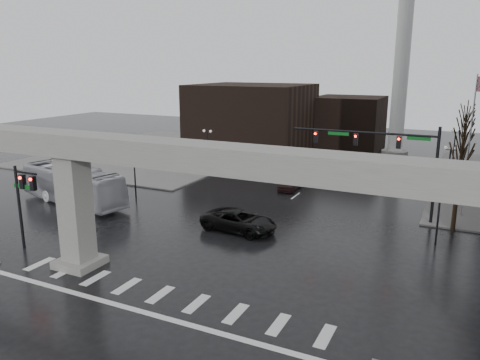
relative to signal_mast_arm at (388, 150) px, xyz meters
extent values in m
plane|color=black|center=(-8.99, -18.80, -5.83)|extent=(160.00, 160.00, 0.00)
cube|color=slate|center=(-34.99, 17.20, -5.75)|extent=(28.00, 36.00, 0.15)
cube|color=gray|center=(-8.99, -18.80, 2.17)|extent=(48.00, 2.20, 1.40)
cube|color=gray|center=(-15.99, -18.80, -2.18)|extent=(1.60, 1.60, 7.30)
cube|color=gray|center=(-15.99, -18.80, -5.58)|extent=(2.60, 2.60, 0.50)
cube|color=black|center=(-22.99, 23.20, -0.83)|extent=(16.00, 14.00, 10.00)
cube|color=black|center=(-10.99, 33.20, -1.83)|extent=(10.00, 10.00, 8.00)
cylinder|color=silver|center=(-2.99, 27.20, 9.17)|extent=(2.00, 2.00, 30.00)
cylinder|color=gray|center=(-2.99, 27.20, -5.23)|extent=(3.60, 3.60, 1.20)
cylinder|color=black|center=(3.81, 0.00, -1.83)|extent=(0.24, 0.24, 8.00)
cylinder|color=black|center=(-2.19, 0.00, 1.37)|extent=(12.00, 0.18, 0.18)
cube|color=black|center=(0.81, 0.00, 0.72)|extent=(0.35, 0.30, 1.00)
cube|color=black|center=(-2.69, 0.00, 0.72)|extent=(0.35, 0.30, 1.00)
cube|color=black|center=(-6.19, 0.00, 0.72)|extent=(0.35, 0.30, 1.00)
sphere|color=#FF0C05|center=(0.81, -0.18, 1.02)|extent=(0.20, 0.20, 0.20)
cube|color=#0C5A1B|center=(2.31, 0.00, 1.17)|extent=(1.80, 0.05, 0.35)
cube|color=#0C5A1B|center=(-4.19, 0.00, 1.17)|extent=(1.80, 0.05, 0.35)
cylinder|color=black|center=(-21.79, -18.30, -2.83)|extent=(0.20, 0.20, 6.00)
cylinder|color=black|center=(-20.79, -18.30, -0.23)|extent=(2.00, 0.14, 0.14)
cube|color=black|center=(-21.19, -18.30, -0.88)|extent=(0.35, 0.30, 1.00)
cube|color=black|center=(-20.19, -18.30, -0.88)|extent=(0.35, 0.30, 1.00)
cube|color=#0C5A1B|center=(-21.29, -18.30, -1.23)|extent=(1.60, 0.05, 0.30)
cylinder|color=silver|center=(6.01, 3.20, 0.17)|extent=(0.12, 0.12, 12.00)
cylinder|color=black|center=(4.51, -4.80, -3.43)|extent=(0.14, 0.14, 4.80)
cube|color=black|center=(4.51, -4.80, -1.08)|extent=(0.90, 0.06, 0.06)
sphere|color=silver|center=(4.06, -4.80, -0.88)|extent=(0.32, 0.32, 0.32)
sphere|color=silver|center=(4.96, -4.80, -0.88)|extent=(0.32, 0.32, 0.32)
cylinder|color=black|center=(4.51, 9.20, -3.43)|extent=(0.14, 0.14, 4.80)
cube|color=black|center=(4.51, 9.20, -1.08)|extent=(0.90, 0.06, 0.06)
sphere|color=silver|center=(4.06, 9.20, -0.88)|extent=(0.32, 0.32, 0.32)
sphere|color=silver|center=(4.96, 9.20, -0.88)|extent=(0.32, 0.32, 0.32)
cylinder|color=black|center=(4.51, 23.20, -3.43)|extent=(0.14, 0.14, 4.80)
cube|color=black|center=(4.51, 23.20, -1.08)|extent=(0.90, 0.06, 0.06)
sphere|color=silver|center=(4.06, 23.20, -0.88)|extent=(0.32, 0.32, 0.32)
sphere|color=silver|center=(4.96, 23.20, -0.88)|extent=(0.32, 0.32, 0.32)
cylinder|color=black|center=(-22.49, -4.80, -3.43)|extent=(0.14, 0.14, 4.80)
cube|color=black|center=(-22.49, -4.80, -1.08)|extent=(0.90, 0.06, 0.06)
sphere|color=silver|center=(-22.94, -4.80, -0.88)|extent=(0.32, 0.32, 0.32)
sphere|color=silver|center=(-22.04, -4.80, -0.88)|extent=(0.32, 0.32, 0.32)
cylinder|color=black|center=(-22.49, 9.20, -3.43)|extent=(0.14, 0.14, 4.80)
cube|color=black|center=(-22.49, 9.20, -1.08)|extent=(0.90, 0.06, 0.06)
sphere|color=silver|center=(-22.94, 9.20, -0.88)|extent=(0.32, 0.32, 0.32)
sphere|color=silver|center=(-22.04, 9.20, -0.88)|extent=(0.32, 0.32, 0.32)
cylinder|color=black|center=(-22.49, 23.20, -3.43)|extent=(0.14, 0.14, 4.80)
cube|color=black|center=(-22.49, 23.20, -1.08)|extent=(0.90, 0.06, 0.06)
sphere|color=silver|center=(-22.94, 23.20, -0.88)|extent=(0.32, 0.32, 0.32)
sphere|color=silver|center=(-22.04, 23.20, -0.88)|extent=(0.32, 0.32, 0.32)
cylinder|color=black|center=(5.51, -0.80, -3.55)|extent=(0.34, 0.34, 4.55)
cylinder|color=black|center=(5.51, -0.80, 0.18)|extent=(0.12, 1.52, 2.98)
cylinder|color=black|center=(6.01, -0.55, -0.05)|extent=(0.83, 1.14, 2.51)
cylinder|color=black|center=(5.51, 7.20, -3.50)|extent=(0.34, 0.34, 4.66)
cylinder|color=black|center=(5.51, 7.20, 0.32)|extent=(0.12, 1.55, 3.05)
cylinder|color=black|center=(6.01, 7.45, 0.08)|extent=(0.85, 1.16, 2.57)
cylinder|color=black|center=(5.51, 15.20, -3.45)|extent=(0.34, 0.34, 4.76)
cylinder|color=black|center=(5.51, 15.20, 0.46)|extent=(0.12, 1.59, 3.11)
cylinder|color=black|center=(6.01, 15.45, 0.22)|extent=(0.86, 1.18, 2.62)
cylinder|color=black|center=(5.51, 23.20, -3.40)|extent=(0.34, 0.34, 4.87)
cylinder|color=black|center=(5.51, 23.20, 0.60)|extent=(0.12, 1.62, 3.18)
cylinder|color=black|center=(6.01, 23.45, 0.35)|extent=(0.88, 1.20, 2.68)
cylinder|color=black|center=(5.51, 31.20, -3.34)|extent=(0.34, 0.34, 4.97)
cylinder|color=black|center=(5.51, 31.20, 0.74)|extent=(0.12, 1.65, 3.25)
cylinder|color=black|center=(6.01, 31.45, 0.48)|extent=(0.89, 1.23, 2.74)
imported|color=black|center=(-9.58, -8.43, -4.99)|extent=(6.29, 3.33, 1.69)
imported|color=silver|center=(-26.98, -8.35, -4.07)|extent=(12.98, 5.47, 3.52)
imported|color=black|center=(-10.30, 5.33, -5.09)|extent=(1.77, 4.33, 1.47)
camera|label=1|loc=(5.69, -39.58, 6.82)|focal=35.00mm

